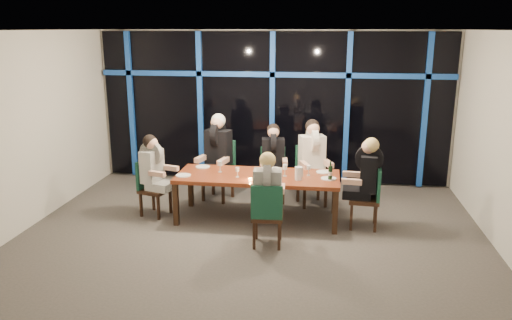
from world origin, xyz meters
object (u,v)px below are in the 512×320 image
object	(u,v)px
dining_table	(258,179)
diner_far_right	(313,150)
diner_end_right	(366,170)
water_pitcher	(299,173)
chair_far_left	(220,166)
chair_end_right	(370,194)
diner_near_mid	(268,185)
diner_far_left	(217,145)
diner_end_left	(154,163)
chair_far_mid	(273,171)
wine_bottle	(330,173)
diner_far_mid	(273,152)
chair_end_left	(151,184)
chair_far_right	(310,172)
chair_near_mid	(267,212)

from	to	relation	value
dining_table	diner_far_right	world-z (taller)	diner_far_right
diner_end_right	water_pitcher	distance (m)	1.03
chair_far_left	water_pitcher	world-z (taller)	chair_far_left
chair_far_left	water_pitcher	xyz separation A→B (m)	(1.49, -1.13, 0.26)
chair_end_right	diner_near_mid	distance (m)	1.77
chair_far_left	diner_far_right	bearing A→B (deg)	9.60
diner_far_left	diner_end_left	world-z (taller)	diner_far_left
chair_far_left	chair_far_mid	bearing A→B (deg)	16.09
wine_bottle	diner_end_left	bearing A→B (deg)	178.60
chair_far_mid	diner_far_left	xyz separation A→B (m)	(-0.99, -0.12, 0.48)
wine_bottle	diner_far_mid	bearing A→B (deg)	133.95
diner_far_left	diner_far_right	distance (m)	1.69
diner_far_mid	diner_end_right	distance (m)	1.84
diner_near_mid	chair_far_left	bearing A→B (deg)	-63.39
chair_far_mid	diner_end_left	distance (m)	2.15
chair_end_left	diner_near_mid	size ratio (longest dim) A/B	1.01
diner_end_left	water_pitcher	bearing A→B (deg)	-76.57
diner_end_right	water_pitcher	size ratio (longest dim) A/B	4.59
chair_end_left	wine_bottle	size ratio (longest dim) A/B	3.11
chair_end_right	diner_end_right	xyz separation A→B (m)	(-0.08, 0.01, 0.39)
diner_far_left	diner_far_mid	size ratio (longest dim) A/B	1.12
diner_end_right	diner_near_mid	size ratio (longest dim) A/B	1.03
chair_far_right	diner_far_mid	distance (m)	0.75
diner_end_right	dining_table	bearing A→B (deg)	-89.69
chair_far_left	chair_far_right	xyz separation A→B (m)	(1.64, -0.05, -0.02)
diner_far_mid	diner_end_right	world-z (taller)	diner_end_right
dining_table	chair_far_left	world-z (taller)	chair_far_left
diner_end_left	water_pitcher	size ratio (longest dim) A/B	4.37
diner_far_left	diner_end_left	distance (m)	1.27
dining_table	diner_far_mid	world-z (taller)	diner_far_mid
diner_end_left	diner_end_right	world-z (taller)	diner_end_right
water_pitcher	diner_end_left	bearing A→B (deg)	-174.64
diner_far_left	water_pitcher	world-z (taller)	diner_far_left
dining_table	diner_near_mid	distance (m)	1.04
diner_far_left	diner_end_right	xyz separation A→B (m)	(2.54, -0.97, -0.08)
chair_far_left	chair_end_right	size ratio (longest dim) A/B	1.09
chair_far_left	diner_far_left	size ratio (longest dim) A/B	1.03
chair_end_right	water_pitcher	size ratio (longest dim) A/B	4.71
dining_table	chair_end_right	size ratio (longest dim) A/B	2.66
diner_far_mid	water_pitcher	xyz separation A→B (m)	(0.51, -1.08, -0.06)
dining_table	chair_end_right	world-z (taller)	chair_end_right
chair_end_left	chair_end_right	world-z (taller)	chair_end_right
chair_end_left	wine_bottle	xyz separation A→B (m)	(2.93, -0.09, 0.35)
chair_far_left	wine_bottle	distance (m)	2.26
chair_far_mid	water_pitcher	xyz separation A→B (m)	(0.52, -1.17, 0.32)
diner_far_right	diner_end_left	xyz separation A→B (m)	(-2.56, -0.88, -0.10)
chair_end_right	chair_near_mid	size ratio (longest dim) A/B	1.03
chair_far_right	chair_near_mid	distance (m)	2.03
diner_end_left	water_pitcher	xyz separation A→B (m)	(2.37, -0.12, -0.04)
chair_far_mid	chair_end_right	world-z (taller)	chair_end_right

